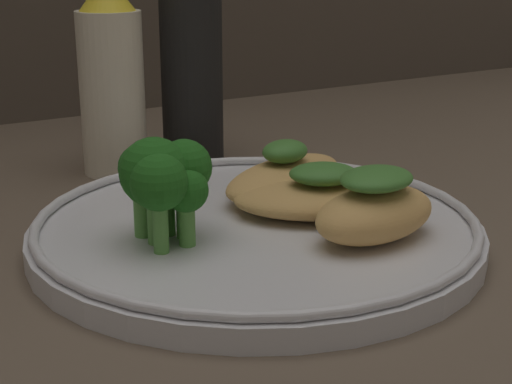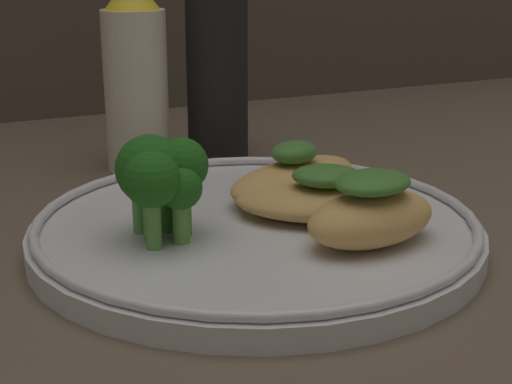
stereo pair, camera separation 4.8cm
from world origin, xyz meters
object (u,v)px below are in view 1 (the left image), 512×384
(plate, at_px, (256,229))
(sauce_bottle, at_px, (112,80))
(broccoli_bunch, at_px, (163,177))
(pepper_grinder, at_px, (192,66))

(plate, distance_m, sauce_bottle, 0.21)
(broccoli_bunch, height_order, pepper_grinder, pepper_grinder)
(pepper_grinder, bearing_deg, broccoli_bunch, -120.36)
(plate, relative_size, sauce_bottle, 1.77)
(broccoli_bunch, distance_m, sauce_bottle, 0.20)
(broccoli_bunch, relative_size, sauce_bottle, 0.40)
(broccoli_bunch, bearing_deg, pepper_grinder, 59.64)
(sauce_bottle, bearing_deg, pepper_grinder, -0.00)
(broccoli_bunch, relative_size, pepper_grinder, 0.35)
(plate, xyz_separation_m, pepper_grinder, (0.05, 0.20, 0.07))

